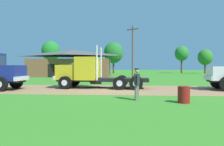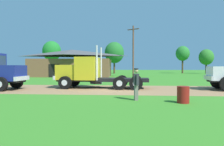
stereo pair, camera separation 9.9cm
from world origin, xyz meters
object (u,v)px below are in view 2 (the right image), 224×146
object	(u,v)px
truck_foreground_white	(88,73)
steel_barrel	(183,95)
visitor_walking_mid	(136,83)
shed_building	(72,63)
utility_pole_near	(133,50)

from	to	relation	value
truck_foreground_white	steel_barrel	size ratio (longest dim) A/B	9.37
truck_foreground_white	visitor_walking_mid	bearing A→B (deg)	-58.74
truck_foreground_white	shed_building	xyz separation A→B (m)	(-7.06, 20.69, 1.14)
steel_barrel	utility_pole_near	xyz separation A→B (m)	(-1.95, 25.53, 4.19)
utility_pole_near	visitor_walking_mid	bearing A→B (deg)	-90.73
truck_foreground_white	steel_barrel	xyz separation A→B (m)	(6.04, -6.91, -0.82)
visitor_walking_mid	shed_building	distance (m)	29.05
truck_foreground_white	visitor_walking_mid	world-z (taller)	truck_foreground_white
visitor_walking_mid	shed_building	size ratio (longest dim) A/B	0.11
truck_foreground_white	utility_pole_near	xyz separation A→B (m)	(4.09, 18.62, 3.37)
truck_foreground_white	utility_pole_near	world-z (taller)	utility_pole_near
visitor_walking_mid	steel_barrel	xyz separation A→B (m)	(2.27, -0.69, -0.50)
steel_barrel	utility_pole_near	world-z (taller)	utility_pole_near
truck_foreground_white	steel_barrel	bearing A→B (deg)	-48.85
shed_building	utility_pole_near	xyz separation A→B (m)	(11.15, -2.07, 2.24)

